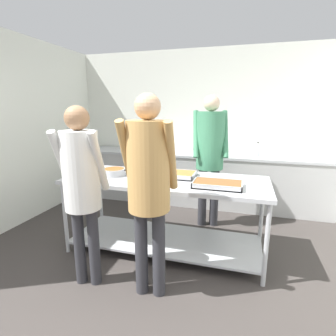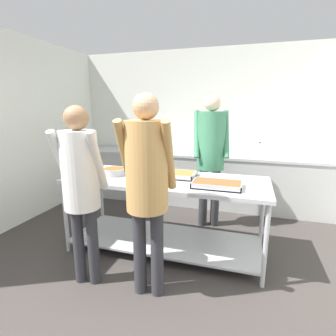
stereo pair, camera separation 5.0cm
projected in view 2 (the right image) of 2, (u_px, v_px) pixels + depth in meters
name	position (u px, v px, depth m)	size (l,w,h in m)	color
wall_rear	(199.00, 126.00, 4.76)	(4.56, 0.06, 2.65)	silver
wall_left	(20.00, 131.00, 3.73)	(0.06, 3.72, 2.65)	silver
back_counter	(194.00, 178.00, 4.61)	(4.40, 0.65, 0.89)	#A8A8A8
serving_counter	(165.00, 202.00, 3.01)	(2.26, 0.87, 0.87)	#ADAFB5
sauce_pan	(114.00, 171.00, 3.10)	(0.42, 0.28, 0.08)	#ADAFB5
plate_stack	(153.00, 170.00, 3.26)	(0.27, 0.27, 0.05)	white
serving_tray_roast	(178.00, 175.00, 3.02)	(0.39, 0.32, 0.05)	#ADAFB5
serving_tray_vegetables	(217.00, 185.00, 2.63)	(0.49, 0.29, 0.05)	#ADAFB5
guest_serving_left	(81.00, 178.00, 2.33)	(0.46, 0.38, 1.67)	#2D2D33
guest_serving_right	(147.00, 177.00, 2.16)	(0.47, 0.37, 1.76)	#2D2D33
cook_behind_counter	(211.00, 148.00, 3.54)	(0.53, 0.44, 1.81)	#2D2D33
water_bottle	(259.00, 150.00, 4.16)	(0.07, 0.07, 0.23)	silver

